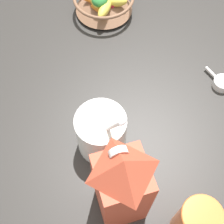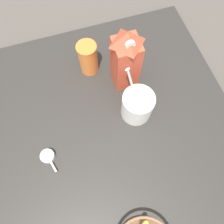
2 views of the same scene
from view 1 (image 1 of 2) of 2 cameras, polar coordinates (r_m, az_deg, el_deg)
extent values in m
plane|color=#4C4742|center=(0.92, 9.44, 3.81)|extent=(6.00, 6.00, 0.00)
cube|color=#2D2B28|center=(0.90, 9.59, 4.39)|extent=(1.20, 1.20, 0.03)
cylinder|color=brown|center=(1.06, -1.48, 18.13)|extent=(0.10, 0.10, 0.01)
cone|color=brown|center=(1.04, -1.52, 19.30)|extent=(0.18, 0.18, 0.05)
ellipsoid|color=#EFD64C|center=(1.00, -1.35, 18.34)|extent=(0.07, 0.08, 0.03)
ellipsoid|color=#EFD64C|center=(1.02, 0.79, 19.56)|extent=(0.07, 0.05, 0.03)
ellipsoid|color=#EFD64C|center=(1.02, -2.96, 19.58)|extent=(0.04, 0.07, 0.03)
cylinder|color=orange|center=(1.04, -0.18, 19.71)|extent=(0.04, 0.04, 0.01)
cylinder|color=orange|center=(1.04, -3.79, 19.67)|extent=(0.05, 0.05, 0.02)
cylinder|color=orange|center=(1.01, -2.62, 18.28)|extent=(0.04, 0.05, 0.02)
sphere|color=red|center=(1.03, -2.43, 19.71)|extent=(0.02, 0.02, 0.02)
sphere|color=red|center=(1.02, 0.08, 18.79)|extent=(0.01, 0.01, 0.01)
sphere|color=red|center=(1.03, -1.58, 19.44)|extent=(0.02, 0.02, 0.02)
cube|color=#CC4C33|center=(0.63, 1.68, -14.17)|extent=(0.09, 0.09, 0.23)
pyramid|color=#CC4C33|center=(0.50, 2.10, -9.97)|extent=(0.09, 0.09, 0.05)
cylinder|color=white|center=(0.51, 1.19, -7.49)|extent=(0.03, 0.01, 0.03)
cylinder|color=white|center=(0.73, -1.98, -3.84)|extent=(0.12, 0.12, 0.12)
cylinder|color=white|center=(0.69, -2.11, -2.02)|extent=(0.11, 0.11, 0.02)
cylinder|color=silver|center=(0.65, -0.24, -2.83)|extent=(0.04, 0.08, 0.16)
ellipsoid|color=silver|center=(0.56, 2.01, -1.79)|extent=(0.02, 0.02, 0.01)
cylinder|color=orange|center=(0.68, 14.78, -19.06)|extent=(0.08, 0.08, 0.15)
torus|color=orange|center=(0.61, 16.35, -17.80)|extent=(0.08, 0.08, 0.01)
cylinder|color=white|center=(0.92, 19.49, 4.97)|extent=(0.05, 0.05, 0.02)
cylinder|color=white|center=(0.93, 17.63, 6.97)|extent=(0.02, 0.04, 0.01)
camera|label=2|loc=(0.65, 16.62, 67.34)|focal=35.00mm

